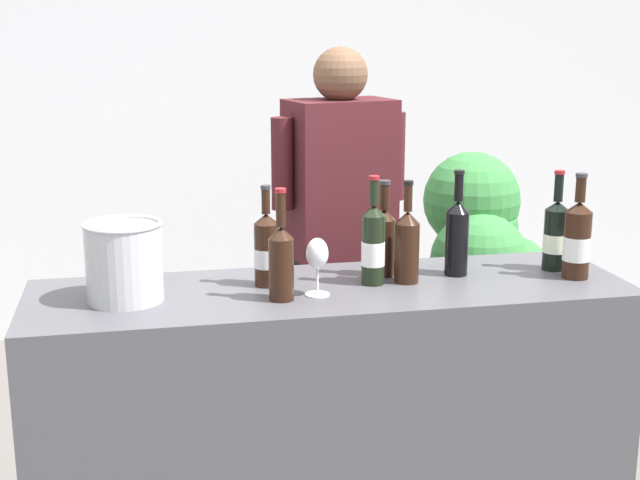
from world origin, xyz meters
TOP-DOWN VIEW (x-y plane):
  - wall_back at (0.00, 2.60)m, footprint 8.00×0.10m
  - counter at (0.00, 0.00)m, footprint 1.83×0.54m
  - wine_bottle_0 at (0.75, 0.05)m, footprint 0.08×0.08m
  - wine_bottle_1 at (0.13, 0.01)m, footprint 0.07×0.07m
  - wine_bottle_2 at (0.24, 0.01)m, footprint 0.08×0.08m
  - wine_bottle_3 at (0.19, 0.09)m, footprint 0.07×0.07m
  - wine_bottle_4 at (0.42, 0.06)m, footprint 0.07×0.07m
  - wine_bottle_5 at (-0.17, -0.09)m, footprint 0.07×0.07m
  - wine_bottle_6 at (0.78, -0.06)m, footprint 0.09×0.09m
  - wine_bottle_7 at (-0.19, 0.06)m, footprint 0.08×0.08m
  - wine_glass at (-0.06, -0.07)m, footprint 0.07×0.07m
  - ice_bucket at (-0.61, -0.01)m, footprint 0.23×0.23m
  - person_server at (0.18, 0.67)m, footprint 0.53×0.32m
  - potted_shrub at (0.87, 0.88)m, footprint 0.57×0.61m

SIDE VIEW (x-z plane):
  - counter at x=0.00m, z-range 0.00..0.99m
  - potted_shrub at x=0.87m, z-range 0.14..1.38m
  - person_server at x=0.18m, z-range -0.01..1.68m
  - wine_bottle_7 at x=-0.19m, z-range 0.95..1.26m
  - wine_bottle_0 at x=0.75m, z-range 0.94..1.27m
  - ice_bucket at x=-0.61m, z-range 0.99..1.22m
  - wine_glass at x=-0.06m, z-range 1.02..1.20m
  - wine_bottle_2 at x=0.24m, z-range 0.95..1.27m
  - wine_bottle_3 at x=0.19m, z-range 0.96..1.26m
  - wine_bottle_5 at x=-0.17m, z-range 0.95..1.27m
  - wine_bottle_6 at x=0.78m, z-range 0.95..1.28m
  - wine_bottle_1 at x=0.13m, z-range 0.95..1.28m
  - wine_bottle_4 at x=0.42m, z-range 0.95..1.29m
  - wall_back at x=0.00m, z-range 0.00..2.80m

